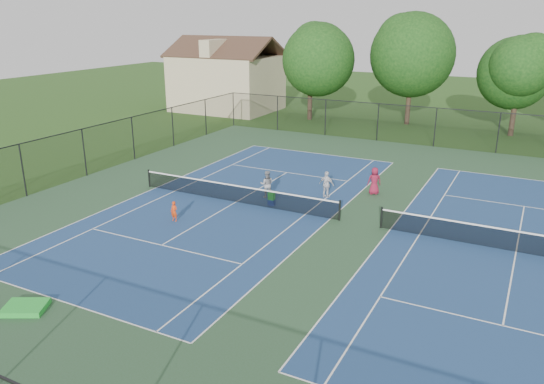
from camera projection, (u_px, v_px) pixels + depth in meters
The scene contains 16 objects.
ground at pixel (360, 224), 25.78m from camera, with size 140.00×140.00×0.00m, color #234716.
court_pad at pixel (360, 224), 25.78m from camera, with size 36.00×36.00×0.01m, color #2A4B2A.
tennis_court_left at pixel (236, 201), 28.78m from camera, with size 12.00×23.83×1.07m.
tennis_court_right at pixel (516, 250), 22.72m from camera, with size 12.00×23.83×1.07m.
perimeter_fence at pixel (361, 193), 25.27m from camera, with size 36.08×36.08×3.02m.
tree_back_a at pixel (311, 56), 49.74m from camera, with size 6.80×6.80×9.15m.
tree_back_b at pixel (413, 51), 47.35m from camera, with size 7.60×7.60×10.03m.
tree_back_c at pixel (520, 69), 42.96m from camera, with size 6.00×6.00×8.40m.
clapboard_house at pixel (227, 81), 55.85m from camera, with size 10.80×8.10×7.65m.
child_player at pixel (174, 211), 26.01m from camera, with size 0.37×0.25×1.02m, color red.
instructor at pixel (267, 184), 29.33m from camera, with size 0.75×0.58×1.54m, color gray.
bystander_a at pixel (327, 185), 29.33m from camera, with size 0.88×0.37×1.51m, color silver.
bystander_c at pixel (374, 181), 29.88m from camera, with size 0.76×0.50×1.56m, color maroon.
ball_crate at pixel (271, 202), 28.34m from camera, with size 0.35×0.27×0.31m, color navy.
ball_hopper at pixel (271, 196), 28.22m from camera, with size 0.33×0.26×0.43m, color green.
green_tarp at pixel (25, 308), 18.24m from camera, with size 1.39×1.06×0.20m, color #23A417.
Camera 1 is at (7.14, -23.25, 9.68)m, focal length 35.00 mm.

